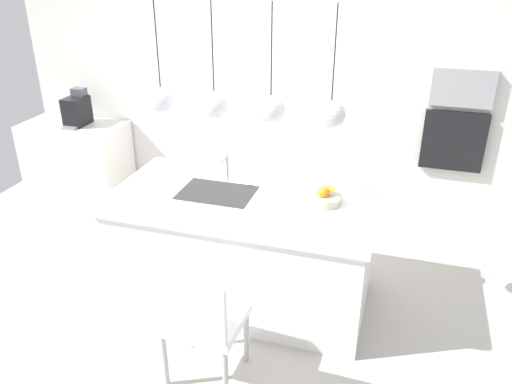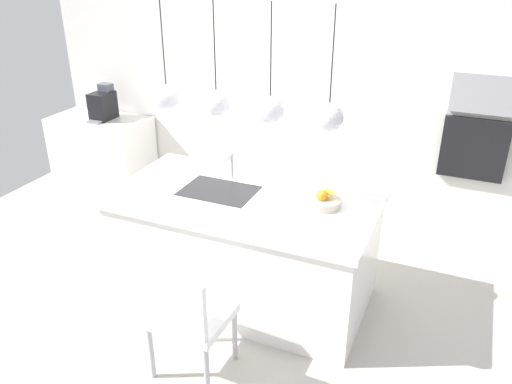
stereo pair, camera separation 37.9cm
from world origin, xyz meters
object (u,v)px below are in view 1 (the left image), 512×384
at_px(coffee_machine, 77,110).
at_px(chair_near, 201,320).
at_px(fruit_bowl, 323,197).
at_px(oven, 453,141).
at_px(microwave, 463,88).

relative_size(coffee_machine, chair_near, 0.44).
relative_size(fruit_bowl, oven, 0.50).
xyz_separation_m(oven, chair_near, (-1.50, -2.53, -0.46)).
height_order(microwave, chair_near, microwave).
distance_m(microwave, oven, 0.50).
distance_m(fruit_bowl, chair_near, 1.25).
height_order(coffee_machine, oven, oven).
relative_size(coffee_machine, oven, 0.68).
xyz_separation_m(fruit_bowl, microwave, (0.95, 1.50, 0.51)).
bearing_deg(chair_near, microwave, 59.35).
relative_size(fruit_bowl, coffee_machine, 0.74).
bearing_deg(coffee_machine, oven, 4.42).
xyz_separation_m(coffee_machine, chair_near, (2.35, -2.23, -0.51)).
xyz_separation_m(fruit_bowl, coffee_machine, (-2.90, 1.21, 0.06)).
height_order(coffee_machine, chair_near, coffee_machine).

